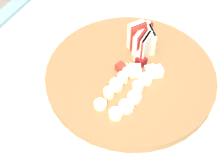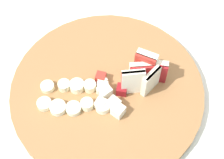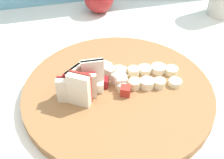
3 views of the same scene
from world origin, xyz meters
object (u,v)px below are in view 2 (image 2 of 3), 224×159
(cutting_board, at_px, (107,90))
(apple_dice_pile, at_px, (111,93))
(banana_slice_rows, at_px, (75,97))
(apple_wedge_fan, at_px, (145,73))

(cutting_board, height_order, apple_dice_pile, apple_dice_pile)
(apple_dice_pile, distance_m, banana_slice_rows, 0.06)
(cutting_board, bearing_deg, apple_wedge_fan, -177.42)
(cutting_board, height_order, apple_wedge_fan, apple_wedge_fan)
(cutting_board, bearing_deg, banana_slice_rows, 12.10)
(cutting_board, xyz_separation_m, apple_wedge_fan, (-0.07, -0.00, 0.04))
(cutting_board, relative_size, apple_wedge_fan, 4.00)
(cutting_board, distance_m, apple_wedge_fan, 0.08)
(apple_dice_pile, relative_size, banana_slice_rows, 0.74)
(apple_wedge_fan, height_order, banana_slice_rows, apple_wedge_fan)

